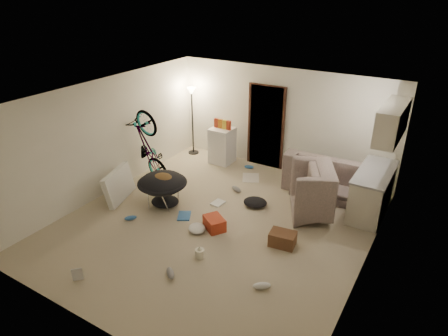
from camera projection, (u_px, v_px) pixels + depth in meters
The scene contains 39 objects.
floor at pixel (216, 224), 7.76m from camera, with size 5.50×6.00×0.02m, color #B5A78B.
ceiling at pixel (215, 97), 6.68m from camera, with size 5.50×6.00×0.02m, color white.
wall_back at pixel (283, 120), 9.55m from camera, with size 5.50×0.02×2.50m, color white.
wall_front at pixel (85, 254), 4.89m from camera, with size 5.50×0.02×2.50m, color white.
wall_left at pixel (106, 137), 8.51m from camera, with size 0.02×6.00×2.50m, color white.
wall_right at pixel (372, 206), 5.93m from camera, with size 0.02×6.00×2.50m, color white.
doorway at pixel (266, 127), 9.80m from camera, with size 0.85×0.10×2.04m, color black.
door_trim at pixel (266, 127), 9.78m from camera, with size 0.97×0.04×2.10m, color #381D13.
floor_lamp at pixel (192, 107), 10.37m from camera, with size 0.28×0.28×1.81m.
kitchen_counter at pixel (372, 193), 7.97m from camera, with size 0.60×1.50×0.88m, color beige.
counter_top at pixel (376, 172), 7.78m from camera, with size 0.64×1.54×0.04m, color gray.
kitchen_uppers at pixel (392, 122), 7.27m from camera, with size 0.38×1.40×0.65m, color beige.
sofa at pixel (336, 179), 8.78m from camera, with size 2.19×0.86×0.64m, color #383F37.
armchair at pixel (331, 198), 7.90m from camera, with size 1.17×1.02×0.76m, color #383F37.
bicycle at pixel (149, 162), 9.21m from camera, with size 0.64×1.82×0.96m, color black.
book_asset at pixel (73, 281), 6.27m from camera, with size 0.17×0.23×0.02m, color #A53018.
mini_fridge at pixel (222, 145), 10.19m from camera, with size 0.54×0.54×0.92m, color white.
snack_box_0 at pixel (216, 124), 10.04m from camera, with size 0.10×0.07×0.30m, color #A53018.
snack_box_1 at pixel (220, 125), 9.98m from camera, with size 0.10×0.07×0.30m, color orange.
snack_box_2 at pixel (225, 126), 9.93m from camera, with size 0.10×0.07×0.30m, color yellow.
snack_box_3 at pixel (229, 127), 9.87m from camera, with size 0.10×0.07×0.30m, color #A53018.
saucer_chair at pixel (163, 187), 8.21m from camera, with size 1.02×1.02×0.72m.
hoodie at pixel (163, 179), 8.08m from camera, with size 0.48×0.40×0.22m, color #52381C.
sofa_drape at pixel (296, 161), 9.13m from camera, with size 0.56×0.46×0.28m, color black.
tv_box at pixel (119, 185), 8.50m from camera, with size 0.12×1.00×0.66m, color silver.
drink_case_a at pixel (283, 239), 7.08m from camera, with size 0.45×0.32×0.26m, color brown.
drink_case_b at pixel (214, 223), 7.54m from camera, with size 0.42×0.31×0.24m, color #A53018.
juicer at pixel (200, 253), 6.77m from camera, with size 0.16×0.16×0.23m.
newspaper at pixel (251, 178), 9.55m from camera, with size 0.39×0.51×0.01m, color silver.
book_blue at pixel (184, 216), 7.98m from camera, with size 0.25×0.34×0.03m, color #2E63A9.
book_white at pixel (218, 203), 8.44m from camera, with size 0.22×0.29×0.03m, color silver.
shoe_0 at pixel (249, 167), 10.00m from camera, with size 0.24×0.10×0.09m, color #2E63A9.
shoe_1 at pixel (236, 189), 8.92m from camera, with size 0.29×0.12×0.11m, color slate.
shoe_2 at pixel (131, 218), 7.86m from camera, with size 0.24×0.10×0.09m, color #2E63A9.
shoe_3 at pixel (170, 273), 6.37m from camera, with size 0.28×0.12×0.10m, color slate.
shoe_4 at pixel (262, 286), 6.10m from camera, with size 0.28×0.12×0.11m, color white.
clothes_lump_a at pixel (165, 201), 8.34m from camera, with size 0.58×0.50×0.19m, color black.
clothes_lump_b at pixel (255, 202), 8.35m from camera, with size 0.50×0.43×0.15m, color black.
clothes_lump_c at pixel (197, 228), 7.50m from camera, with size 0.37×0.32×0.12m, color silver.
Camera 1 is at (3.52, -5.52, 4.29)m, focal length 32.00 mm.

